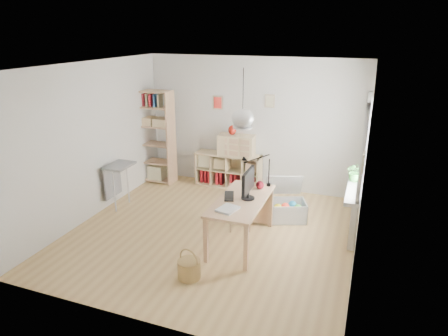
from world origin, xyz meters
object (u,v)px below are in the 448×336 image
(monitor, at_px, (248,183))
(drawer_chest, at_px, (236,145))
(chair, at_px, (239,204))
(storage_chest, at_px, (286,206))
(cube_shelf, at_px, (228,172))
(desk, at_px, (241,205))
(tall_bookshelf, at_px, (155,133))

(monitor, xyz_separation_m, drawer_chest, (-0.91, 2.13, -0.08))
(chair, relative_size, storage_chest, 0.79)
(chair, height_order, drawer_chest, drawer_chest)
(cube_shelf, relative_size, storage_chest, 1.49)
(desk, xyz_separation_m, tall_bookshelf, (-2.59, 1.95, 0.43))
(storage_chest, xyz_separation_m, monitor, (-0.40, -1.06, 0.78))
(cube_shelf, bearing_deg, chair, -64.39)
(desk, bearing_deg, tall_bookshelf, 142.99)
(monitor, bearing_deg, drawer_chest, 112.21)
(desk, height_order, drawer_chest, drawer_chest)
(monitor, bearing_deg, tall_bookshelf, 143.87)
(monitor, bearing_deg, cube_shelf, 116.18)
(cube_shelf, height_order, tall_bookshelf, tall_bookshelf)
(desk, height_order, chair, desk)
(tall_bookshelf, bearing_deg, chair, -30.98)
(tall_bookshelf, distance_m, storage_chest, 3.29)
(tall_bookshelf, relative_size, chair, 2.68)
(storage_chest, distance_m, drawer_chest, 1.83)
(storage_chest, relative_size, drawer_chest, 1.27)
(tall_bookshelf, height_order, storage_chest, tall_bookshelf)
(drawer_chest, bearing_deg, storage_chest, -42.38)
(tall_bookshelf, bearing_deg, storage_chest, -15.16)
(drawer_chest, bearing_deg, chair, -72.58)
(desk, relative_size, cube_shelf, 1.07)
(chair, bearing_deg, drawer_chest, 88.40)
(chair, relative_size, monitor, 1.42)
(chair, relative_size, drawer_chest, 1.01)
(desk, height_order, tall_bookshelf, tall_bookshelf)
(storage_chest, bearing_deg, drawer_chest, 120.17)
(storage_chest, relative_size, monitor, 1.78)
(tall_bookshelf, distance_m, monitor, 3.27)
(monitor, height_order, drawer_chest, monitor)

